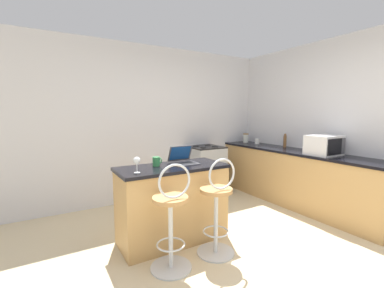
% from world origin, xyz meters
% --- Properties ---
extents(ground_plane, '(20.00, 20.00, 0.00)m').
position_xyz_m(ground_plane, '(0.00, 0.00, 0.00)').
color(ground_plane, beige).
extents(wall_back, '(12.00, 0.06, 2.60)m').
position_xyz_m(wall_back, '(0.00, 2.40, 1.30)').
color(wall_back, silver).
rests_on(wall_back, ground_plane).
extents(wall_right, '(0.06, 12.00, 2.60)m').
position_xyz_m(wall_right, '(2.19, 0.00, 1.30)').
color(wall_right, silver).
rests_on(wall_right, ground_plane).
extents(breakfast_bar, '(1.25, 0.56, 0.89)m').
position_xyz_m(breakfast_bar, '(-0.37, 0.85, 0.45)').
color(breakfast_bar, tan).
rests_on(breakfast_bar, ground_plane).
extents(counter_right, '(0.60, 2.90, 0.89)m').
position_xyz_m(counter_right, '(1.88, 0.94, 0.45)').
color(counter_right, tan).
rests_on(counter_right, ground_plane).
extents(bar_stool_near, '(0.40, 0.40, 1.05)m').
position_xyz_m(bar_stool_near, '(-0.63, 0.33, 0.50)').
color(bar_stool_near, silver).
rests_on(bar_stool_near, ground_plane).
extents(bar_stool_far, '(0.40, 0.40, 1.05)m').
position_xyz_m(bar_stool_far, '(-0.11, 0.33, 0.50)').
color(bar_stool_far, silver).
rests_on(bar_stool_far, ground_plane).
extents(laptop, '(0.30, 0.28, 0.21)m').
position_xyz_m(laptop, '(-0.19, 0.92, 0.94)').
color(laptop, '#47474C').
rests_on(laptop, breakfast_bar).
extents(microwave, '(0.45, 0.37, 0.28)m').
position_xyz_m(microwave, '(1.85, 0.43, 1.03)').
color(microwave, silver).
rests_on(microwave, counter_right).
extents(stove_range, '(0.57, 0.59, 0.90)m').
position_xyz_m(stove_range, '(0.89, 2.06, 0.44)').
color(stove_range, '#9EA3A8').
rests_on(stove_range, ground_plane).
extents(pepper_mill, '(0.05, 0.05, 0.24)m').
position_xyz_m(pepper_mill, '(2.04, 1.27, 1.00)').
color(pepper_mill, brown).
rests_on(pepper_mill, counter_right).
extents(mug_green, '(0.10, 0.08, 0.10)m').
position_xyz_m(mug_green, '(-0.52, 0.94, 0.94)').
color(mug_green, '#338447').
rests_on(mug_green, breakfast_bar).
extents(mug_white, '(0.10, 0.08, 0.10)m').
position_xyz_m(mug_white, '(1.95, 1.85, 0.94)').
color(mug_white, white).
rests_on(mug_white, counter_right).
extents(wine_glass_tall, '(0.07, 0.07, 0.16)m').
position_xyz_m(wine_glass_tall, '(-0.83, 0.72, 1.01)').
color(wine_glass_tall, silver).
rests_on(wine_glass_tall, breakfast_bar).
extents(storage_jar, '(0.11, 0.11, 0.18)m').
position_xyz_m(storage_jar, '(1.94, 2.16, 0.98)').
color(storage_jar, silver).
rests_on(storage_jar, counter_right).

